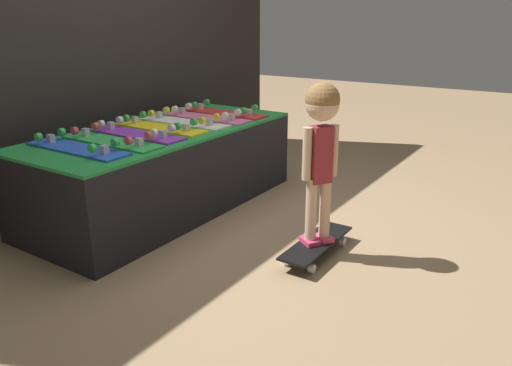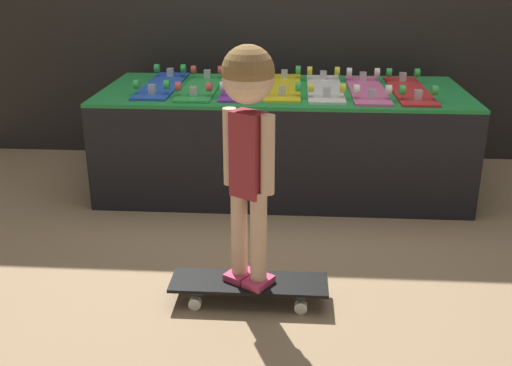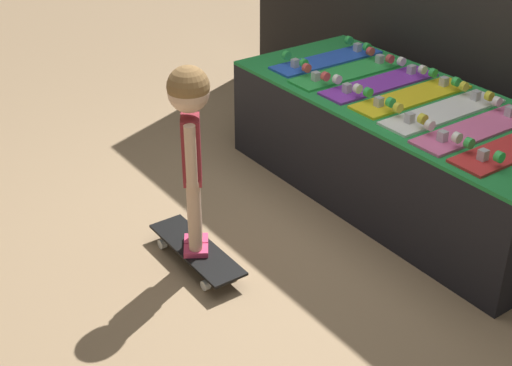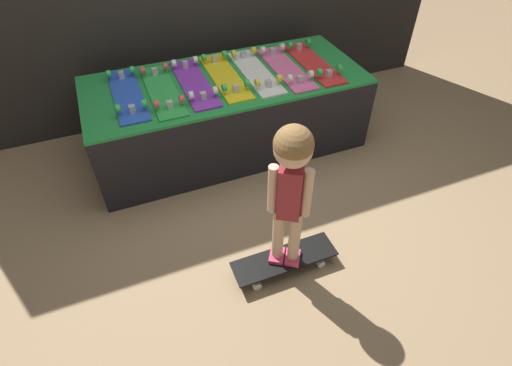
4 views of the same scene
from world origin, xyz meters
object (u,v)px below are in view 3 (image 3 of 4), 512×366
at_px(child, 190,126).
at_px(skateboard_blue_on_rack, 327,59).
at_px(skateboard_green_on_rack, 348,71).
at_px(skateboard_white_on_rack, 443,110).
at_px(skateboard_yellow_on_rack, 412,95).
at_px(skateboard_on_floor, 196,251).
at_px(skateboard_pink_on_rack, 477,127).
at_px(skateboard_purple_on_rack, 380,82).

bearing_deg(child, skateboard_blue_on_rack, 146.72).
bearing_deg(skateboard_green_on_rack, skateboard_white_on_rack, 1.27).
height_order(skateboard_yellow_on_rack, skateboard_white_on_rack, same).
bearing_deg(skateboard_on_floor, skateboard_white_on_rack, 75.65).
distance_m(skateboard_pink_on_rack, skateboard_on_floor, 1.55).
height_order(skateboard_purple_on_rack, skateboard_yellow_on_rack, same).
distance_m(skateboard_white_on_rack, child, 1.39).
relative_size(skateboard_purple_on_rack, skateboard_on_floor, 1.19).
xyz_separation_m(skateboard_blue_on_rack, skateboard_white_on_rack, (0.97, -0.02, 0.00)).
bearing_deg(skateboard_pink_on_rack, skateboard_blue_on_rack, 177.72).
bearing_deg(skateboard_green_on_rack, skateboard_on_floor, -73.73).
xyz_separation_m(skateboard_purple_on_rack, skateboard_on_floor, (0.14, -1.35, -0.56)).
distance_m(skateboard_white_on_rack, skateboard_pink_on_rack, 0.25).
distance_m(skateboard_green_on_rack, child, 1.39).
distance_m(skateboard_purple_on_rack, skateboard_yellow_on_rack, 0.24).
distance_m(skateboard_white_on_rack, skateboard_on_floor, 1.49).
relative_size(skateboard_purple_on_rack, skateboard_white_on_rack, 1.00).
bearing_deg(skateboard_blue_on_rack, child, -65.19).
relative_size(skateboard_blue_on_rack, skateboard_purple_on_rack, 1.00).
relative_size(skateboard_green_on_rack, skateboard_on_floor, 1.19).
bearing_deg(skateboard_on_floor, skateboard_yellow_on_rack, 85.80).
xyz_separation_m(skateboard_green_on_rack, skateboard_yellow_on_rack, (0.49, 0.03, 0.00)).
xyz_separation_m(skateboard_purple_on_rack, skateboard_white_on_rack, (0.49, -0.01, 0.00)).
xyz_separation_m(skateboard_green_on_rack, skateboard_pink_on_rack, (0.97, -0.01, 0.00)).
xyz_separation_m(skateboard_pink_on_rack, child, (-0.59, -1.32, 0.14)).
distance_m(skateboard_purple_on_rack, child, 1.37).
bearing_deg(skateboard_purple_on_rack, skateboard_white_on_rack, -1.02).
bearing_deg(skateboard_white_on_rack, skateboard_yellow_on_rack, 175.66).
relative_size(skateboard_yellow_on_rack, skateboard_on_floor, 1.19).
bearing_deg(skateboard_pink_on_rack, skateboard_yellow_on_rack, 174.70).
xyz_separation_m(skateboard_green_on_rack, skateboard_white_on_rack, (0.73, 0.02, 0.00)).
bearing_deg(skateboard_yellow_on_rack, skateboard_white_on_rack, -4.34).
bearing_deg(skateboard_green_on_rack, child, -73.73).
relative_size(skateboard_blue_on_rack, skateboard_pink_on_rack, 1.00).
bearing_deg(skateboard_yellow_on_rack, skateboard_on_floor, -94.20).
bearing_deg(skateboard_blue_on_rack, skateboard_purple_on_rack, -1.54).
bearing_deg(skateboard_green_on_rack, skateboard_purple_on_rack, 5.81).
bearing_deg(skateboard_pink_on_rack, skateboard_purple_on_rack, 177.23).
relative_size(skateboard_purple_on_rack, skateboard_pink_on_rack, 1.00).
relative_size(skateboard_green_on_rack, child, 0.80).
distance_m(skateboard_green_on_rack, skateboard_white_on_rack, 0.73).
bearing_deg(skateboard_pink_on_rack, skateboard_white_on_rack, 173.75).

